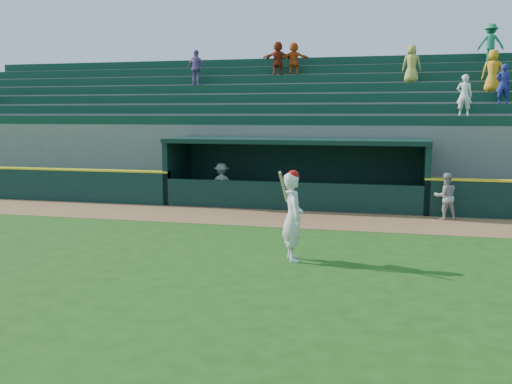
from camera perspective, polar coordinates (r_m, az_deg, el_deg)
ground at (r=13.76m, az=-1.60°, el=-6.25°), size 120.00×120.00×0.00m
warning_track at (r=18.42m, az=2.45°, el=-2.64°), size 40.00×3.00×0.01m
dugout_player_front at (r=19.06m, az=18.43°, el=-0.41°), size 0.85×0.73×1.50m
dugout_player_inside at (r=21.38m, az=-3.46°, el=0.86°), size 1.11×0.84×1.52m
dugout at (r=21.27m, az=4.12°, el=2.43°), size 9.40×2.80×2.46m
stands at (r=25.70m, az=5.93°, el=5.66°), size 34.50×6.25×7.15m
batter_at_plate at (r=13.04m, az=3.70°, el=-2.38°), size 0.73×0.92×2.10m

